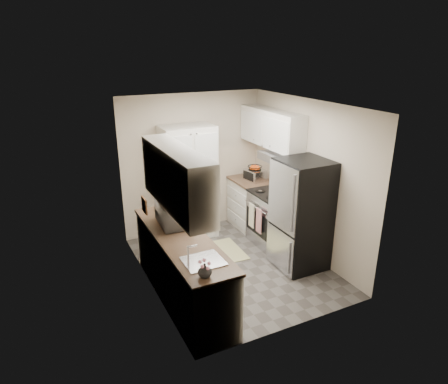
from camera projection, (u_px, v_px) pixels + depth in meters
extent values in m
plane|color=#56514C|center=(233.00, 266.00, 6.26)|extent=(3.20, 3.20, 0.00)
cube|color=beige|center=(193.00, 164.00, 7.17)|extent=(2.60, 0.04, 2.50)
cube|color=beige|center=(300.00, 234.00, 4.48)|extent=(2.60, 0.04, 2.50)
cube|color=beige|center=(147.00, 206.00, 5.29)|extent=(0.04, 3.20, 2.50)
cube|color=beige|center=(306.00, 179.00, 6.36)|extent=(0.04, 3.20, 2.50)
cube|color=silver|center=(235.00, 104.00, 5.39)|extent=(2.60, 3.20, 0.04)
cube|color=silver|center=(176.00, 178.00, 4.52)|extent=(0.33, 1.60, 0.70)
cube|color=silver|center=(271.00, 131.00, 6.76)|extent=(0.33, 1.55, 0.58)
cube|color=#99999E|center=(281.00, 158.00, 6.50)|extent=(0.45, 0.76, 0.13)
cube|color=#B7B7BC|center=(203.00, 261.00, 4.56)|extent=(0.45, 0.40, 0.02)
cube|color=brown|center=(144.00, 205.00, 5.48)|extent=(0.02, 0.22, 0.22)
cube|color=silver|center=(189.00, 183.00, 6.94)|extent=(0.90, 0.55, 2.00)
cube|color=silver|center=(183.00, 269.00, 5.33)|extent=(0.60, 2.30, 0.88)
cube|color=brown|center=(181.00, 238.00, 5.17)|extent=(0.63, 2.33, 0.04)
cube|color=silver|center=(251.00, 204.00, 7.52)|extent=(0.60, 0.80, 0.88)
cube|color=brown|center=(251.00, 181.00, 7.36)|extent=(0.63, 0.83, 0.04)
cube|color=#B7B7BC|center=(273.00, 219.00, 6.83)|extent=(0.64, 0.76, 0.90)
cube|color=black|center=(274.00, 194.00, 6.67)|extent=(0.66, 0.78, 0.03)
cube|color=black|center=(289.00, 185.00, 6.75)|extent=(0.06, 0.76, 0.22)
cube|color=tan|center=(259.00, 221.00, 6.52)|extent=(0.01, 0.16, 0.42)
cube|color=beige|center=(252.00, 216.00, 6.73)|extent=(0.01, 0.16, 0.42)
cube|color=#B7B7BC|center=(301.00, 215.00, 6.01)|extent=(0.70, 0.72, 1.70)
imported|color=#BCBCC1|center=(174.00, 213.00, 5.47)|extent=(0.44, 0.62, 0.33)
cylinder|color=black|center=(162.00, 204.00, 5.85)|extent=(0.07, 0.07, 0.28)
imported|color=silver|center=(205.00, 270.00, 4.24)|extent=(0.20, 0.20, 0.16)
cube|color=#4F8E3A|center=(170.00, 199.00, 5.97)|extent=(0.05, 0.26, 0.32)
cube|color=silver|center=(255.00, 175.00, 7.28)|extent=(0.34, 0.40, 0.21)
cube|color=#BFBA7C|center=(226.00, 251.00, 6.70)|extent=(0.54, 0.84, 0.01)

